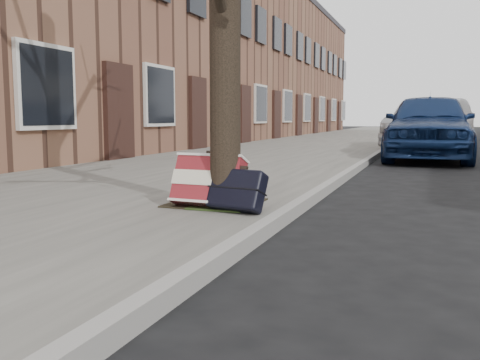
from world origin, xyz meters
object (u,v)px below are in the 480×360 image
(car_near_front, at_px, (429,126))
(car_near_mid, at_px, (431,125))
(suitcase_navy, at_px, (237,190))
(suitcase_red, at_px, (208,181))

(car_near_front, height_order, car_near_mid, car_near_front)
(suitcase_navy, height_order, car_near_mid, car_near_mid)
(suitcase_red, bearing_deg, suitcase_navy, -13.13)
(suitcase_red, distance_m, car_near_mid, 12.57)
(suitcase_navy, bearing_deg, suitcase_red, 174.04)
(car_near_front, bearing_deg, car_near_mid, 90.03)
(car_near_mid, bearing_deg, car_near_front, -77.06)
(suitcase_navy, distance_m, car_near_mid, 12.63)
(car_near_front, bearing_deg, suitcase_navy, -100.03)
(suitcase_navy, relative_size, car_near_mid, 0.11)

